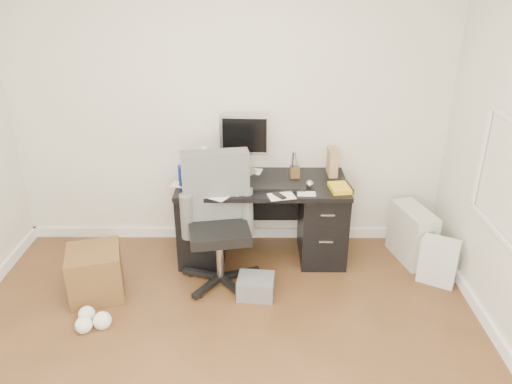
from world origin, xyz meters
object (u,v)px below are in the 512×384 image
desk (262,217)px  wicker_basket (96,273)px  pc_tower (412,234)px  keyboard (277,186)px  office_chair (219,224)px  lcd_monitor (245,144)px

desk → wicker_basket: desk is taller
pc_tower → wicker_basket: pc_tower is taller
desk → keyboard: 0.40m
desk → office_chair: size_ratio=1.33×
office_chair → pc_tower: size_ratio=2.24×
pc_tower → lcd_monitor: bearing=156.3°
desk → wicker_basket: bearing=-155.0°
office_chair → keyboard: bearing=23.2°
lcd_monitor → desk: bearing=-48.2°
lcd_monitor → pc_tower: (1.53, -0.25, -0.78)m
desk → lcd_monitor: 0.68m
keyboard → pc_tower: bearing=4.4°
lcd_monitor → wicker_basket: lcd_monitor is taller
wicker_basket → office_chair: bearing=11.2°
keyboard → desk: bearing=134.9°
lcd_monitor → keyboard: size_ratio=1.16×
desk → lcd_monitor: size_ratio=2.66×
desk → lcd_monitor: bearing=129.0°
desk → pc_tower: bearing=-2.1°
desk → pc_tower: (1.37, -0.05, -0.15)m
desk → lcd_monitor: (-0.16, 0.20, 0.63)m
lcd_monitor → wicker_basket: (-1.21, -0.83, -0.82)m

